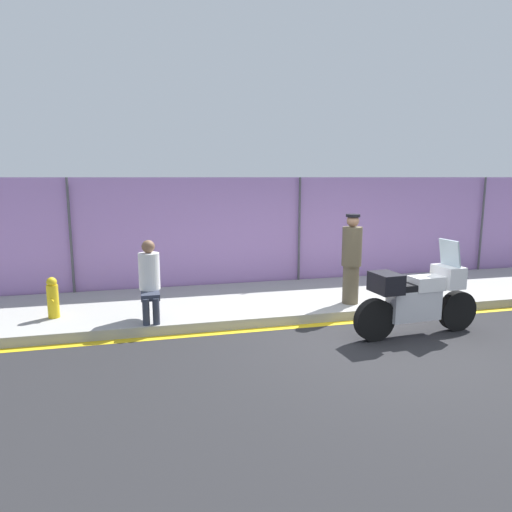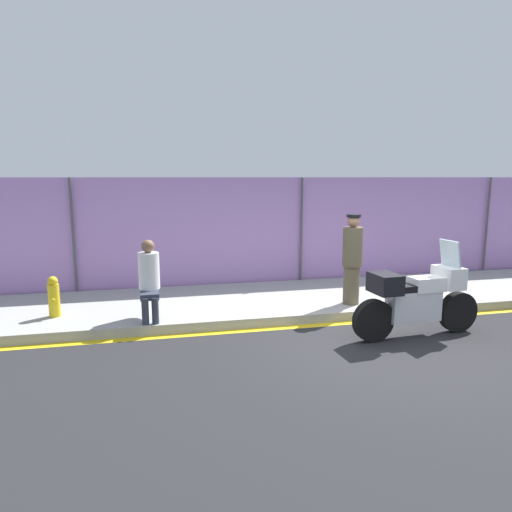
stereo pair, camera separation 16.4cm
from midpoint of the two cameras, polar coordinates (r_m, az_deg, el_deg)
name	(u,v)px [view 2 (the right image)]	position (r m, az deg, el deg)	size (l,w,h in m)	color
ground_plane	(377,343)	(7.27, 15.51, -10.43)	(120.00, 120.00, 0.00)	#262628
sidewalk	(321,298)	(9.30, 8.60, -5.17)	(35.72, 2.61, 0.16)	#9E9E99
curb_paint_stripe	(350,323)	(8.09, 12.20, -8.16)	(35.72, 0.18, 0.01)	gold
storefront_fence	(300,233)	(10.37, 5.96, 2.93)	(33.93, 0.17, 2.47)	#AD7FC6
motorcycle	(417,299)	(7.56, 20.05, -5.05)	(2.21, 0.60, 1.51)	black
officer_standing	(352,259)	(8.49, 12.47, -0.32)	(0.36, 0.36, 1.65)	brown
person_seated_on_curb	(149,275)	(7.67, -12.62, -2.35)	(0.35, 0.66, 1.30)	#2D3342
fire_hydrant	(54,297)	(8.32, -23.44, -4.69)	(0.18, 0.23, 0.69)	gold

